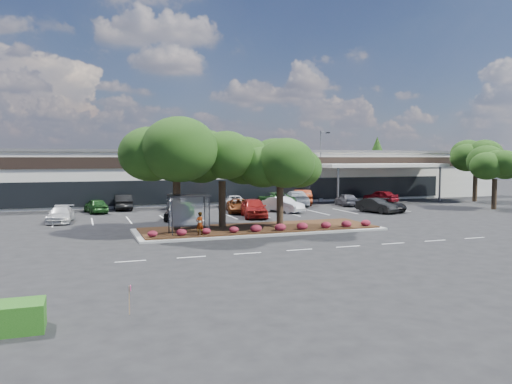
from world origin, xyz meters
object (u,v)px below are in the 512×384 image
object	(u,v)px
car_0	(61,215)
light_pole	(321,171)
survey_stake	(130,296)
car_1	(177,211)

from	to	relation	value
car_0	light_pole	bearing A→B (deg)	25.91
light_pole	car_0	size ratio (longest dim) A/B	1.88
survey_stake	car_0	bearing A→B (deg)	96.61
survey_stake	car_1	size ratio (longest dim) A/B	0.24
light_pole	car_0	bearing A→B (deg)	-160.50
car_1	survey_stake	bearing A→B (deg)	-82.22
car_0	car_1	size ratio (longest dim) A/B	1.08
light_pole	car_1	bearing A→B (deg)	-149.44
survey_stake	car_1	bearing A→B (deg)	76.02
survey_stake	car_1	distance (m)	26.20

